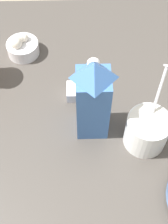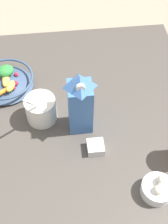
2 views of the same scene
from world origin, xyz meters
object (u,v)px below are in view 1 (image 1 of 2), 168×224
(milk_carton, at_px, (93,99))
(spice_jar, at_px, (77,92))
(garlic_bowl, at_px, (22,47))
(yogurt_tub, at_px, (147,130))

(milk_carton, distance_m, spice_jar, 0.16)
(garlic_bowl, bearing_deg, spice_jar, 134.41)
(milk_carton, xyz_separation_m, garlic_bowl, (0.22, -0.29, -0.10))
(milk_carton, height_order, yogurt_tub, milk_carton)
(yogurt_tub, xyz_separation_m, spice_jar, (0.18, -0.16, -0.04))
(spice_jar, bearing_deg, garlic_bowl, -45.59)
(yogurt_tub, distance_m, garlic_bowl, 0.49)
(milk_carton, distance_m, garlic_bowl, 0.37)
(milk_carton, height_order, garlic_bowl, milk_carton)
(milk_carton, relative_size, spice_jar, 4.43)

